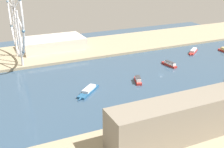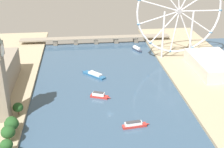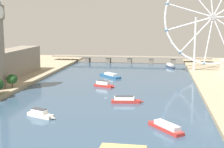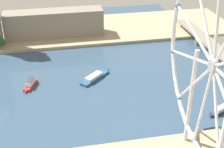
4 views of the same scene
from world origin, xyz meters
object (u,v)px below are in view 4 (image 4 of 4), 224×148
tour_boat_3 (95,77)px  tour_boat_4 (221,110)px  ferris_wheel (213,67)px  tour_boat_5 (30,84)px  parliament_block (54,23)px

tour_boat_3 → tour_boat_4: tour_boat_4 is taller
tour_boat_3 → ferris_wheel: bearing=-112.0°
tour_boat_3 → tour_boat_5: 52.80m
ferris_wheel → tour_boat_5: ferris_wheel is taller
parliament_block → ferris_wheel: size_ratio=0.90×
tour_boat_4 → tour_boat_5: 147.18m
ferris_wheel → tour_boat_3: bearing=-158.8°
tour_boat_4 → parliament_block: bearing=-80.0°
tour_boat_3 → tour_boat_5: bearing=139.3°
tour_boat_4 → ferris_wheel: bearing=25.7°
parliament_block → tour_boat_4: bearing=33.8°
parliament_block → ferris_wheel: (206.66, 70.83, 45.89)m
parliament_block → tour_boat_5: parliament_block is taller
tour_boat_4 → tour_boat_5: tour_boat_5 is taller
parliament_block → tour_boat_4: size_ratio=4.82×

